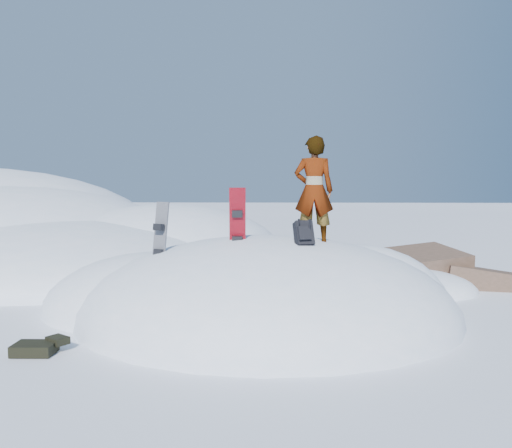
{
  "coord_description": "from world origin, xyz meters",
  "views": [
    {
      "loc": [
        0.14,
        -9.12,
        2.44
      ],
      "look_at": [
        -0.21,
        0.3,
        1.7
      ],
      "focal_mm": 35.0,
      "sensor_mm": 36.0,
      "label": 1
    }
  ],
  "objects_px": {
    "snowboard_dark": "(159,243)",
    "person": "(314,190)",
    "backpack": "(304,233)",
    "snowboard_red": "(237,230)"
  },
  "relations": [
    {
      "from": "snowboard_dark",
      "to": "person",
      "type": "distance_m",
      "value": 2.92
    },
    {
      "from": "backpack",
      "to": "person",
      "type": "bearing_deg",
      "value": 52.22
    },
    {
      "from": "snowboard_dark",
      "to": "person",
      "type": "xyz_separation_m",
      "value": [
        2.76,
        0.25,
        0.93
      ]
    },
    {
      "from": "snowboard_red",
      "to": "backpack",
      "type": "distance_m",
      "value": 1.2
    },
    {
      "from": "backpack",
      "to": "person",
      "type": "distance_m",
      "value": 0.92
    },
    {
      "from": "snowboard_red",
      "to": "snowboard_dark",
      "type": "relative_size",
      "value": 1.03
    },
    {
      "from": "snowboard_red",
      "to": "person",
      "type": "relative_size",
      "value": 0.79
    },
    {
      "from": "backpack",
      "to": "person",
      "type": "relative_size",
      "value": 0.26
    },
    {
      "from": "snowboard_red",
      "to": "person",
      "type": "xyz_separation_m",
      "value": [
        1.36,
        0.22,
        0.69
      ]
    },
    {
      "from": "snowboard_dark",
      "to": "person",
      "type": "bearing_deg",
      "value": 34.32
    }
  ]
}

